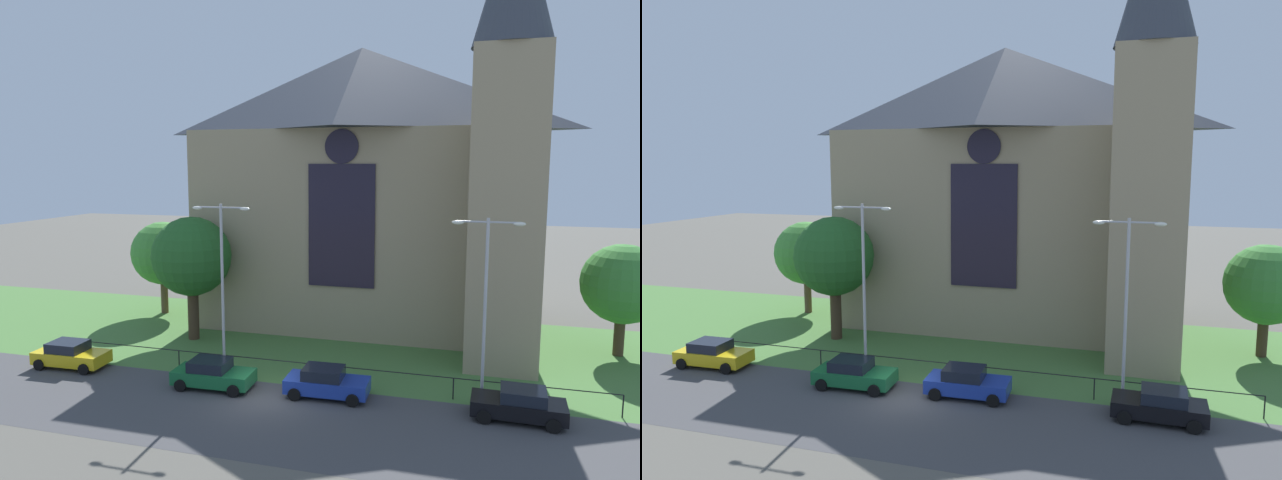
% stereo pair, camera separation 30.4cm
% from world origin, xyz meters
% --- Properties ---
extents(ground, '(160.00, 160.00, 0.00)m').
position_xyz_m(ground, '(0.00, 10.00, 0.00)').
color(ground, '#56544C').
extents(road_asphalt, '(120.00, 8.00, 0.01)m').
position_xyz_m(road_asphalt, '(0.00, -2.00, 0.00)').
color(road_asphalt, '#424244').
rests_on(road_asphalt, ground).
extents(grass_verge, '(120.00, 20.00, 0.01)m').
position_xyz_m(grass_verge, '(0.00, 8.00, 0.00)').
color(grass_verge, '#477538').
rests_on(grass_verge, ground).
extents(church_building, '(23.20, 16.20, 26.00)m').
position_xyz_m(church_building, '(2.16, 15.55, 10.27)').
color(church_building, tan).
rests_on(church_building, ground).
extents(iron_railing, '(30.75, 0.07, 1.13)m').
position_xyz_m(iron_railing, '(1.39, 2.50, 0.97)').
color(iron_railing, black).
rests_on(iron_railing, ground).
extents(tree_left_far, '(4.89, 4.89, 7.24)m').
position_xyz_m(tree_left_far, '(-13.77, 13.40, 4.76)').
color(tree_left_far, brown).
rests_on(tree_left_far, ground).
extents(tree_right_far, '(4.85, 4.85, 6.91)m').
position_xyz_m(tree_right_far, '(18.48, 12.07, 4.46)').
color(tree_right_far, '#423021').
rests_on(tree_right_far, ground).
extents(tree_left_near, '(5.25, 5.25, 8.26)m').
position_xyz_m(tree_left_near, '(-8.26, 7.93, 5.58)').
color(tree_left_near, '#423021').
rests_on(tree_left_near, ground).
extents(streetlamp_near, '(3.37, 0.26, 9.57)m').
position_xyz_m(streetlamp_near, '(-3.40, 2.40, 5.96)').
color(streetlamp_near, '#B2B2B7').
rests_on(streetlamp_near, ground).
extents(streetlamp_far, '(3.37, 0.26, 9.17)m').
position_xyz_m(streetlamp_far, '(10.43, 2.40, 5.75)').
color(streetlamp_far, '#B2B2B7').
rests_on(streetlamp_far, ground).
extents(parked_car_yellow, '(4.26, 2.14, 1.51)m').
position_xyz_m(parked_car_yellow, '(-12.49, 1.09, 0.74)').
color(parked_car_yellow, gold).
rests_on(parked_car_yellow, ground).
extents(parked_car_green, '(4.25, 2.13, 1.51)m').
position_xyz_m(parked_car_green, '(-3.18, 0.57, 0.74)').
color(parked_car_green, '#196033').
rests_on(parked_car_green, ground).
extents(parked_car_blue, '(4.25, 2.13, 1.51)m').
position_xyz_m(parked_car_blue, '(2.87, 1.09, 0.74)').
color(parked_car_blue, '#1E3899').
rests_on(parked_car_blue, ground).
extents(parked_car_black, '(4.25, 2.13, 1.51)m').
position_xyz_m(parked_car_black, '(12.09, 0.94, 0.74)').
color(parked_car_black, black).
rests_on(parked_car_black, ground).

